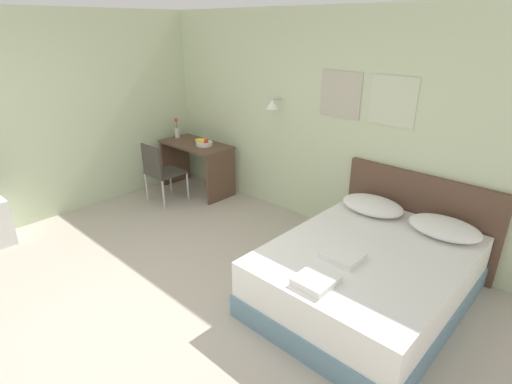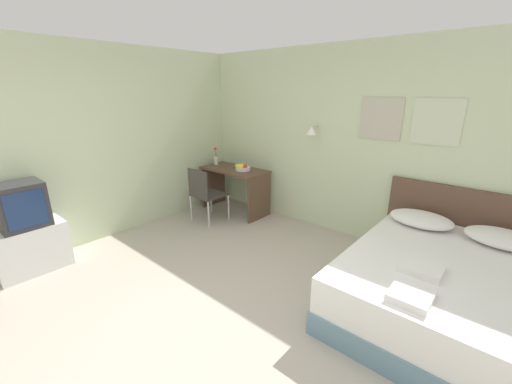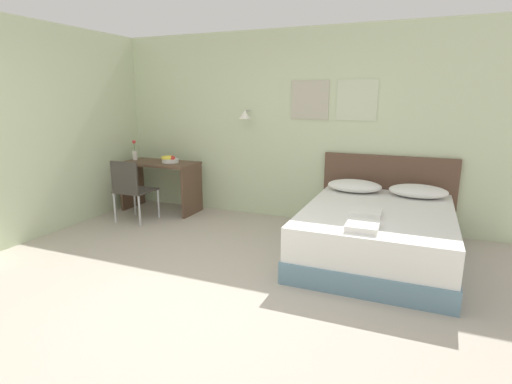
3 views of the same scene
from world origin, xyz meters
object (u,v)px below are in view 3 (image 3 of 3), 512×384
object	(u,v)px
pillow_left	(354,186)
desk_chair	(131,186)
pillow_right	(418,191)
desk	(161,177)
folded_towel_mid_bed	(363,226)
fruit_bowl	(170,160)
folded_towel_near_foot	(364,213)
bed	(377,234)
flower_vase	(135,153)
headboard	(387,193)

from	to	relation	value
pillow_left	desk_chair	world-z (taller)	desk_chair
pillow_left	pillow_right	bearing A→B (deg)	0.00
desk_chair	desk	bearing A→B (deg)	87.84
folded_towel_mid_bed	fruit_bowl	distance (m)	3.41
folded_towel_mid_bed	fruit_bowl	xyz separation A→B (m)	(-3.08, 1.45, 0.22)
pillow_right	fruit_bowl	world-z (taller)	fruit_bowl
pillow_right	folded_towel_near_foot	world-z (taller)	pillow_right
folded_towel_near_foot	fruit_bowl	bearing A→B (deg)	161.72
bed	desk	distance (m)	3.40
pillow_left	fruit_bowl	distance (m)	2.77
desk	desk_chair	distance (m)	0.67
folded_towel_near_foot	flower_vase	bearing A→B (deg)	164.79
pillow_left	fruit_bowl	bearing A→B (deg)	-179.03
headboard	pillow_right	distance (m)	0.51
folded_towel_near_foot	pillow_right	bearing A→B (deg)	65.09
pillow_right	flower_vase	distance (m)	4.19
desk_chair	pillow_right	bearing A→B (deg)	11.07
pillow_right	headboard	bearing A→B (deg)	140.32
folded_towel_near_foot	desk	size ratio (longest dim) A/B	0.29
headboard	pillow_left	size ratio (longest dim) A/B	2.48
desk	flower_vase	bearing A→B (deg)	178.20
desk	pillow_right	bearing A→B (deg)	0.94
folded_towel_near_foot	desk_chair	bearing A→B (deg)	174.35
pillow_right	folded_towel_near_foot	xyz separation A→B (m)	(-0.49, -1.05, -0.04)
bed	pillow_right	bearing A→B (deg)	62.92
pillow_right	folded_towel_mid_bed	bearing A→B (deg)	-106.40
folded_towel_mid_bed	desk	xyz separation A→B (m)	(-3.26, 1.44, -0.06)
folded_towel_mid_bed	flower_vase	distance (m)	4.02
desk_chair	headboard	bearing A→B (deg)	17.32
folded_towel_near_foot	desk_chair	size ratio (longest dim) A/B	0.38
bed	flower_vase	xyz separation A→B (m)	(-3.80, 0.70, 0.60)
desk	desk_chair	world-z (taller)	desk_chair
headboard	pillow_right	xyz separation A→B (m)	(0.38, -0.31, 0.13)
pillow_left	desk_chair	distance (m)	3.06
fruit_bowl	flower_vase	distance (m)	0.66
bed	desk_chair	xyz separation A→B (m)	(-3.35, 0.01, 0.24)
bed	pillow_left	distance (m)	0.91
pillow_right	folded_towel_near_foot	distance (m)	1.16
bed	pillow_right	xyz separation A→B (m)	(0.38, 0.74, 0.36)
bed	desk	size ratio (longest dim) A/B	1.78
headboard	folded_towel_mid_bed	xyz separation A→B (m)	(-0.06, -1.81, 0.09)
folded_towel_near_foot	fruit_bowl	size ratio (longest dim) A/B	1.34
headboard	flower_vase	distance (m)	3.83
fruit_bowl	pillow_left	bearing A→B (deg)	0.97
pillow_left	desk_chair	size ratio (longest dim) A/B	0.76
pillow_left	headboard	bearing A→B (deg)	39.68
headboard	desk	world-z (taller)	headboard
headboard	folded_towel_near_foot	distance (m)	1.37
bed	folded_towel_mid_bed	distance (m)	0.82
pillow_left	folded_towel_near_foot	bearing A→B (deg)	-75.52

